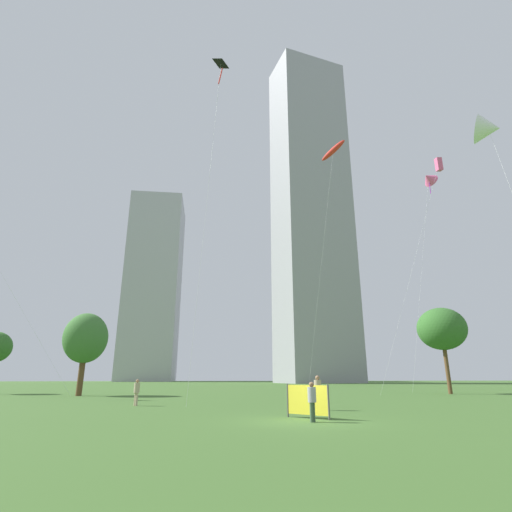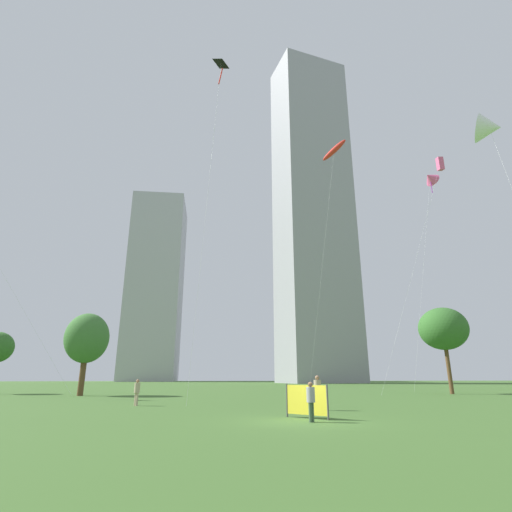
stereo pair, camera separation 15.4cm
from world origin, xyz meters
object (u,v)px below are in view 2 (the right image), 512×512
at_px(person_standing_3, 137,390).
at_px(event_banner, 307,400).
at_px(kite_flying_3, 334,150).
at_px(kite_flying_5, 489,128).
at_px(distant_highrise_0, 313,208).
at_px(distant_highrise_1, 156,287).
at_px(park_tree_1, 87,338).
at_px(kite_flying_6, 221,70).
at_px(park_tree_2, 443,329).
at_px(kite_flying_1, 440,164).
at_px(person_standing_0, 311,399).
at_px(person_standing_2, 318,390).
at_px(kite_flying_4, 430,178).

distance_m(person_standing_3, event_banner, 12.59).
height_order(kite_flying_3, kite_flying_5, kite_flying_3).
height_order(distant_highrise_0, distant_highrise_1, distant_highrise_0).
distance_m(person_standing_3, kite_flying_5, 34.62).
bearing_deg(kite_flying_5, park_tree_1, 156.43).
bearing_deg(distant_highrise_1, kite_flying_5, -70.53).
distance_m(kite_flying_6, park_tree_2, 35.00).
xyz_separation_m(kite_flying_1, kite_flying_6, (-27.27, -12.12, 0.21)).
height_order(kite_flying_3, park_tree_1, kite_flying_3).
bearing_deg(person_standing_0, kite_flying_3, 20.93).
bearing_deg(kite_flying_3, kite_flying_6, -135.00).
bearing_deg(distant_highrise_1, kite_flying_3, -71.53).
distance_m(kite_flying_5, kite_flying_6, 23.39).
height_order(kite_flying_5, distant_highrise_0, distant_highrise_0).
bearing_deg(kite_flying_6, person_standing_3, -176.04).
bearing_deg(person_standing_2, event_banner, 64.41).
bearing_deg(distant_highrise_1, event_banner, -78.98).
bearing_deg(event_banner, kite_flying_5, 22.29).
bearing_deg(kite_flying_3, person_standing_0, -112.89).
bearing_deg(kite_flying_5, kite_flying_4, 67.82).
bearing_deg(event_banner, park_tree_2, 46.71).
bearing_deg(event_banner, person_standing_3, 135.37).
relative_size(person_standing_2, kite_flying_3, 0.06).
relative_size(kite_flying_1, kite_flying_3, 0.90).
xyz_separation_m(kite_flying_5, event_banner, (-18.52, -7.59, -21.18)).
height_order(kite_flying_1, kite_flying_4, kite_flying_4).
bearing_deg(person_standing_0, kite_flying_6, 65.03).
xyz_separation_m(person_standing_3, kite_flying_4, (37.49, 23.31, 30.13)).
distance_m(kite_flying_3, event_banner, 38.93).
relative_size(kite_flying_5, park_tree_2, 2.57).
bearing_deg(kite_flying_3, kite_flying_5, -64.35).
distance_m(person_standing_3, kite_flying_4, 53.45).
height_order(kite_flying_3, distant_highrise_1, distant_highrise_1).
xyz_separation_m(person_standing_2, kite_flying_3, (8.94, 19.92, 28.42)).
height_order(person_standing_0, kite_flying_5, kite_flying_5).
height_order(person_standing_0, distant_highrise_1, distant_highrise_1).
height_order(person_standing_0, kite_flying_6, kite_flying_6).
xyz_separation_m(kite_flying_1, distant_highrise_1, (-48.74, 112.38, 8.01)).
bearing_deg(person_standing_2, kite_flying_6, -43.93).
relative_size(person_standing_2, distant_highrise_0, 0.02).
bearing_deg(kite_flying_3, distant_highrise_1, 108.35).
relative_size(kite_flying_4, distant_highrise_1, 0.47).
height_order(kite_flying_3, event_banner, kite_flying_3).
height_order(person_standing_0, park_tree_1, park_tree_1).
distance_m(kite_flying_6, distant_highrise_0, 88.91).
bearing_deg(kite_flying_1, distant_highrise_0, 87.63).
xyz_separation_m(kite_flying_3, distant_highrise_1, (-36.36, 109.61, 5.23)).
bearing_deg(park_tree_1, person_standing_3, -61.54).
bearing_deg(distant_highrise_1, distant_highrise_0, -40.66).
relative_size(person_standing_2, distant_highrise_1, 0.03).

